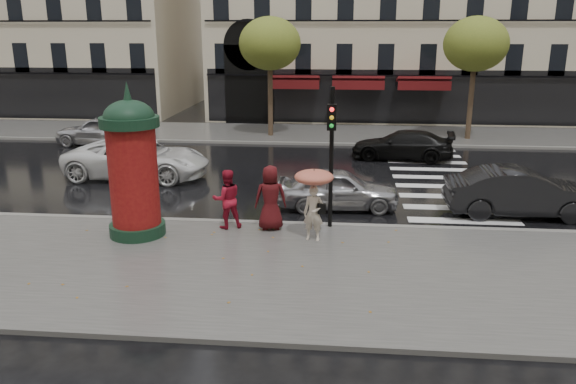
# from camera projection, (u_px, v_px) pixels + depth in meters

# --- Properties ---
(ground) EXTENTS (160.00, 160.00, 0.00)m
(ground) POSITION_uv_depth(u_px,v_px,m) (263.00, 264.00, 14.72)
(ground) COLOR black
(ground) RESTS_ON ground
(near_sidewalk) EXTENTS (90.00, 7.00, 0.12)m
(near_sidewalk) POSITION_uv_depth(u_px,v_px,m) (260.00, 270.00, 14.23)
(near_sidewalk) COLOR #474744
(near_sidewalk) RESTS_ON ground
(far_sidewalk) EXTENTS (90.00, 6.00, 0.12)m
(far_sidewalk) POSITION_uv_depth(u_px,v_px,m) (307.00, 134.00, 32.88)
(far_sidewalk) COLOR #474744
(far_sidewalk) RESTS_ON ground
(near_kerb) EXTENTS (90.00, 0.25, 0.14)m
(near_kerb) POSITION_uv_depth(u_px,v_px,m) (276.00, 224.00, 17.57)
(near_kerb) COLOR slate
(near_kerb) RESTS_ON ground
(far_kerb) EXTENTS (90.00, 0.25, 0.14)m
(far_kerb) POSITION_uv_depth(u_px,v_px,m) (303.00, 143.00, 30.01)
(far_kerb) COLOR slate
(far_kerb) RESTS_ON ground
(zebra_crossing) EXTENTS (3.60, 11.75, 0.01)m
(zebra_crossing) POSITION_uv_depth(u_px,v_px,m) (436.00, 177.00, 23.37)
(zebra_crossing) COLOR silver
(zebra_crossing) RESTS_ON ground
(tree_far_left) EXTENTS (3.40, 3.40, 6.64)m
(tree_far_left) POSITION_uv_depth(u_px,v_px,m) (270.00, 44.00, 30.68)
(tree_far_left) COLOR #38281C
(tree_far_left) RESTS_ON ground
(tree_far_right) EXTENTS (3.40, 3.40, 6.64)m
(tree_far_right) POSITION_uv_depth(u_px,v_px,m) (476.00, 45.00, 29.70)
(tree_far_right) COLOR #38281C
(tree_far_right) RESTS_ON ground
(woman_umbrella) EXTENTS (1.10, 1.10, 2.12)m
(woman_umbrella) POSITION_uv_depth(u_px,v_px,m) (314.00, 193.00, 15.73)
(woman_umbrella) COLOR beige
(woman_umbrella) RESTS_ON near_sidewalk
(woman_red) EXTENTS (1.07, 0.97, 1.81)m
(woman_red) POSITION_uv_depth(u_px,v_px,m) (227.00, 199.00, 16.86)
(woman_red) COLOR maroon
(woman_red) RESTS_ON near_sidewalk
(man_burgundy) EXTENTS (1.05, 0.77, 1.96)m
(man_burgundy) POSITION_uv_depth(u_px,v_px,m) (271.00, 198.00, 16.72)
(man_burgundy) COLOR #460E10
(man_burgundy) RESTS_ON near_sidewalk
(morris_column) EXTENTS (1.65, 1.65, 4.45)m
(morris_column) POSITION_uv_depth(u_px,v_px,m) (133.00, 164.00, 15.94)
(morris_column) COLOR black
(morris_column) RESTS_ON near_sidewalk
(traffic_light) EXTENTS (0.27, 0.40, 4.24)m
(traffic_light) POSITION_uv_depth(u_px,v_px,m) (331.00, 144.00, 16.42)
(traffic_light) COLOR black
(traffic_light) RESTS_ON near_sidewalk
(car_silver) EXTENTS (4.22, 1.88, 1.41)m
(car_silver) POSITION_uv_depth(u_px,v_px,m) (338.00, 188.00, 19.16)
(car_silver) COLOR #A1A2A6
(car_silver) RESTS_ON ground
(car_darkgrey) EXTENTS (4.81, 1.68, 1.58)m
(car_darkgrey) POSITION_uv_depth(u_px,v_px,m) (521.00, 192.00, 18.37)
(car_darkgrey) COLOR black
(car_darkgrey) RESTS_ON ground
(car_white) EXTENTS (5.94, 2.89, 1.63)m
(car_white) POSITION_uv_depth(u_px,v_px,m) (138.00, 158.00, 23.13)
(car_white) COLOR white
(car_white) RESTS_ON ground
(car_black) EXTENTS (4.93, 2.53, 1.37)m
(car_black) POSITION_uv_depth(u_px,v_px,m) (402.00, 145.00, 26.47)
(car_black) COLOR black
(car_black) RESTS_ON ground
(car_far_silver) EXTENTS (4.86, 2.41, 1.59)m
(car_far_silver) POSITION_uv_depth(u_px,v_px,m) (101.00, 131.00, 29.61)
(car_far_silver) COLOR #AFAFB4
(car_far_silver) RESTS_ON ground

